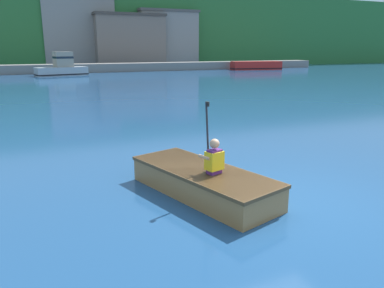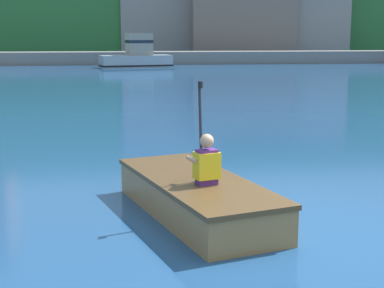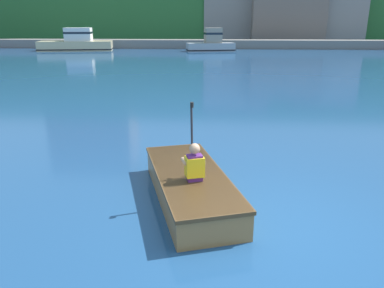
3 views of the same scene
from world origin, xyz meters
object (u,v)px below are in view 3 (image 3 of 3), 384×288
person_paddler (194,164)px  moored_boat_dock_west_inner (211,43)px  moored_boat_dock_center_near (77,43)px  rowboat_foreground (190,183)px

person_paddler → moored_boat_dock_west_inner: bearing=90.0°
moored_boat_dock_center_near → rowboat_foreground: (13.39, -32.17, -0.50)m
rowboat_foreground → person_paddler: size_ratio=2.60×
moored_boat_dock_west_inner → moored_boat_dock_center_near: (-13.50, 0.02, 0.02)m
moored_boat_dock_center_near → rowboat_foreground: moored_boat_dock_center_near is taller
moored_boat_dock_west_inner → rowboat_foreground: (-0.11, -32.15, -0.48)m
rowboat_foreground → person_paddler: bearing=-73.1°
moored_boat_dock_center_near → rowboat_foreground: 34.85m
moored_boat_dock_west_inner → person_paddler: (-0.01, -32.47, 0.01)m
moored_boat_dock_center_near → rowboat_foreground: size_ratio=2.33×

